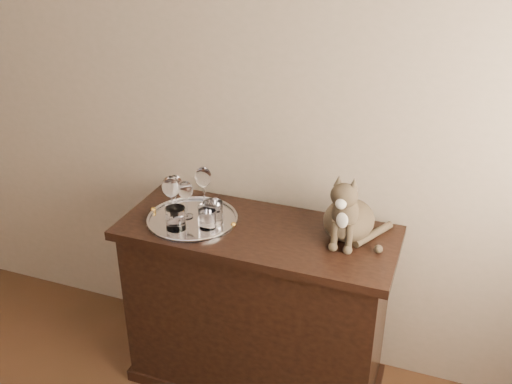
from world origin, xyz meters
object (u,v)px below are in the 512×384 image
tray (193,220)px  wine_glass_d (186,199)px  cat (350,202)px  wine_glass_b (204,188)px  tumbler_b (176,218)px  tumbler_a (207,219)px  wine_glass_c (172,198)px  wine_glass_a (176,193)px  tumbler_c (213,212)px  sideboard (257,308)px

tray → wine_glass_d: 0.10m
tray → cat: (0.67, 0.10, 0.16)m
wine_glass_b → tumbler_b: (-0.03, -0.21, -0.05)m
tumbler_a → wine_glass_c: bearing=174.7°
wine_glass_b → tumbler_b: wine_glass_b is taller
wine_glass_a → tumbler_c: wine_glass_a is taller
wine_glass_a → tumbler_b: 0.16m
sideboard → cat: bearing=11.3°
wine_glass_c → tumbler_b: 0.10m
tray → tumbler_a: (0.09, -0.04, 0.05)m
tray → cat: bearing=8.9°
wine_glass_b → sideboard: bearing=-16.9°
tumbler_b → cat: bearing=16.0°
wine_glass_a → wine_glass_d: (0.07, -0.03, -0.00)m
wine_glass_d → cat: cat is taller
wine_glass_a → cat: size_ratio=0.55×
wine_glass_a → wine_glass_d: bearing=-26.5°
tray → wine_glass_a: wine_glass_a is taller
tumbler_c → wine_glass_d: bearing=178.1°
tray → wine_glass_d: bearing=160.8°
tumbler_b → cat: 0.73m
wine_glass_c → wine_glass_a: bearing=105.8°
wine_glass_d → wine_glass_c: bearing=-141.6°
wine_glass_d → tumbler_a: bearing=-23.8°
tray → tumbler_b: bearing=-107.0°
wine_glass_c → wine_glass_d: (0.05, 0.04, -0.02)m
wine_glass_a → cat: 0.78m
sideboard → tray: (-0.29, -0.03, 0.43)m
tumbler_a → tray: bearing=154.8°
wine_glass_b → wine_glass_d: (-0.04, -0.11, -0.01)m
sideboard → wine_glass_b: wine_glass_b is taller
tumbler_c → wine_glass_a: bearing=169.0°
wine_glass_a → cat: cat is taller
cat → sideboard: bearing=-166.8°
wine_glass_c → tumbler_a: (0.17, -0.02, -0.06)m
wine_glass_c → tray: bearing=18.9°
wine_glass_b → tumbler_a: size_ratio=2.40×
sideboard → wine_glass_d: wine_glass_d is taller
wine_glass_b → cat: bearing=-1.0°
tumbler_a → cat: size_ratio=0.26×
sideboard → tumbler_a: tumbler_a is taller
wine_glass_d → tumbler_c: bearing=-1.9°
wine_glass_a → cat: bearing=4.4°
tray → tumbler_b: size_ratio=4.12×
tumbler_b → tumbler_c: 0.16m
wine_glass_a → tray: bearing=-24.3°
wine_glass_c → tumbler_a: bearing=-5.3°
tumbler_b → tumbler_c: bearing=39.1°
wine_glass_c → tumbler_b: wine_glass_c is taller
tumbler_a → tumbler_c: bearing=84.0°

